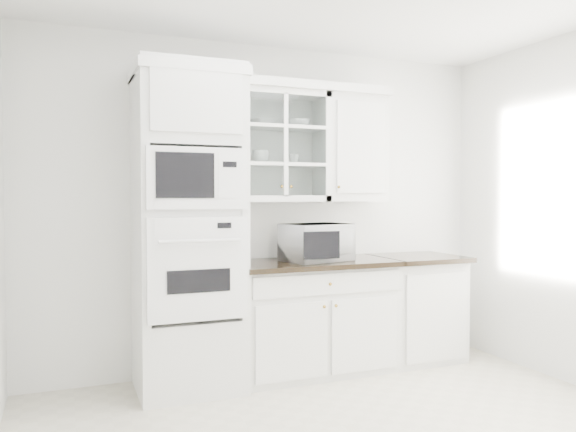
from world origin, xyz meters
name	(u,v)px	position (x,y,z in m)	size (l,w,h in m)	color
room_shell	(340,142)	(0.00, 0.43, 1.78)	(4.00, 3.50, 2.70)	white
oven_column	(188,229)	(-0.75, 1.42, 1.20)	(0.76, 0.68, 2.40)	silver
base_cabinet_run	(313,316)	(0.28, 1.45, 0.46)	(1.32, 0.67, 0.92)	silver
extra_base_cabinet	(415,307)	(1.28, 1.45, 0.46)	(0.72, 0.67, 0.92)	silver
upper_cabinet_glass	(278,147)	(0.03, 1.58, 1.85)	(0.80, 0.33, 0.90)	silver
upper_cabinet_solid	(351,149)	(0.71, 1.58, 1.85)	(0.55, 0.33, 0.90)	silver
crown_molding	(267,85)	(-0.07, 1.56, 2.33)	(2.14, 0.38, 0.07)	white
countertop_microwave	(315,242)	(0.28, 1.41, 1.07)	(0.52, 0.43, 0.30)	white
bowl_a	(263,123)	(-0.11, 1.58, 2.04)	(0.21, 0.21, 0.05)	white
bowl_b	(298,124)	(0.20, 1.58, 2.04)	(0.21, 0.21, 0.07)	white
cup_a	(261,157)	(-0.13, 1.58, 1.76)	(0.13, 0.13, 0.10)	white
cup_b	(294,159)	(0.16, 1.57, 1.75)	(0.09, 0.09, 0.08)	white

